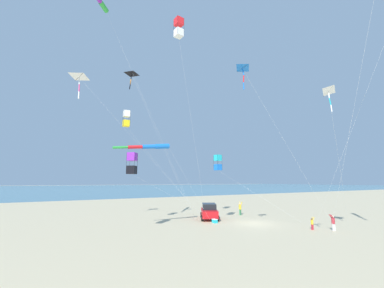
% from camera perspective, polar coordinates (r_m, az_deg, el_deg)
% --- Properties ---
extents(ground_plane, '(600.00, 600.00, 0.00)m').
position_cam_1_polar(ground_plane, '(28.51, 14.70, -17.87)').
color(ground_plane, '#C6B58C').
extents(ocean_water_strip, '(240.00, 600.00, 0.01)m').
position_cam_1_polar(ocean_water_strip, '(186.38, -24.00, -9.54)').
color(ocean_water_strip, teal).
rests_on(ocean_water_strip, ground_plane).
extents(parked_car, '(4.65, 3.74, 1.85)m').
position_cam_1_polar(parked_car, '(30.59, 4.12, -15.69)').
color(parked_car, red).
rests_on(parked_car, ground_plane).
extents(cooler_box, '(0.62, 0.42, 0.42)m').
position_cam_1_polar(cooler_box, '(28.08, 5.44, -17.82)').
color(cooler_box, '#1EB7C6').
rests_on(cooler_box, ground_plane).
extents(person_adult_flyer, '(0.53, 0.62, 1.79)m').
position_cam_1_polar(person_adult_flyer, '(34.64, 11.41, -14.70)').
color(person_adult_flyer, '#3D7F51').
rests_on(person_adult_flyer, ground_plane).
extents(person_child_green_jacket, '(0.48, 0.53, 1.50)m').
position_cam_1_polar(person_child_green_jacket, '(27.18, 30.63, -15.67)').
color(person_child_green_jacket, silver).
rests_on(person_child_green_jacket, ground_plane).
extents(person_child_grey_jacket, '(0.31, 0.39, 1.19)m').
position_cam_1_polar(person_child_grey_jacket, '(26.72, 26.77, -16.45)').
color(person_child_grey_jacket, '#B72833').
rests_on(person_child_grey_jacket, ground_plane).
extents(kite_box_magenta_far_left, '(2.73, 11.55, 7.24)m').
position_cam_1_polar(kite_box_magenta_far_left, '(23.02, -14.14, -4.50)').
color(kite_box_magenta_far_left, purple).
rests_on(kite_box_magenta_far_left, ground_plane).
extents(kite_delta_small_distant, '(4.40, 8.95, 11.09)m').
position_cam_1_polar(kite_delta_small_distant, '(19.45, 29.75, 10.72)').
color(kite_delta_small_distant, white).
rests_on(kite_delta_small_distant, ground_plane).
extents(kite_delta_long_streamer_right, '(1.14, 8.83, 16.39)m').
position_cam_1_polar(kite_delta_long_streamer_right, '(27.85, -14.17, 15.79)').
color(kite_delta_long_streamer_right, black).
rests_on(kite_delta_long_streamer_right, ground_plane).
extents(kite_box_orange_high_right, '(5.92, 7.85, 7.72)m').
position_cam_1_polar(kite_box_orange_high_right, '(28.76, 6.19, -4.44)').
color(kite_box_orange_high_right, '#1EB7C6').
rests_on(kite_box_orange_high_right, ground_plane).
extents(kite_windsock_rainbow_low_near, '(0.60, 10.98, 8.39)m').
position_cam_1_polar(kite_windsock_rainbow_low_near, '(23.85, -9.93, -0.63)').
color(kite_windsock_rainbow_low_near, blue).
rests_on(kite_windsock_rainbow_low_near, ground_plane).
extents(kite_box_green_low_center, '(6.08, 7.28, 21.45)m').
position_cam_1_polar(kite_box_green_low_center, '(27.70, -3.17, 25.97)').
color(kite_box_green_low_center, red).
rests_on(kite_box_green_low_center, ground_plane).
extents(kite_delta_blue_topmost, '(2.81, 15.94, 16.26)m').
position_cam_1_polar(kite_delta_blue_topmost, '(29.78, -25.32, 14.25)').
color(kite_delta_blue_topmost, white).
rests_on(kite_delta_blue_topmost, ground_plane).
extents(kite_delta_checkered_midright, '(1.26, 11.51, 14.57)m').
position_cam_1_polar(kite_delta_checkered_midright, '(22.16, 12.01, 17.20)').
color(kite_delta_checkered_midright, blue).
rests_on(kite_delta_checkered_midright, ground_plane).
extents(kite_box_black_fish_shape, '(1.04, 9.68, 11.86)m').
position_cam_1_polar(kite_box_black_fish_shape, '(25.84, -15.39, 5.85)').
color(kite_box_black_fish_shape, white).
rests_on(kite_box_black_fish_shape, ground_plane).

